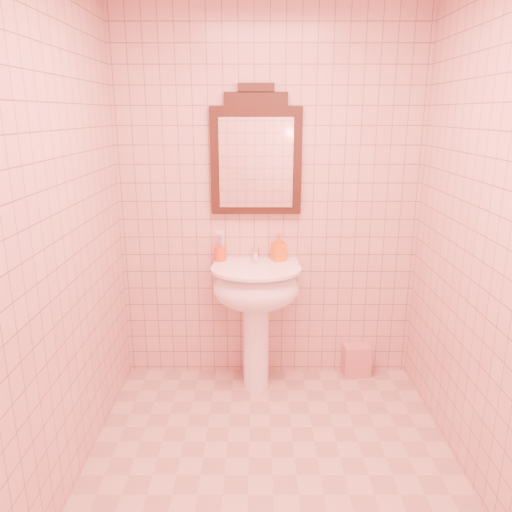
{
  "coord_description": "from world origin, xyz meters",
  "views": [
    {
      "loc": [
        -0.08,
        -2.18,
        1.81
      ],
      "look_at": [
        -0.09,
        0.55,
        1.03
      ],
      "focal_mm": 35.0,
      "sensor_mm": 36.0,
      "label": 1
    }
  ],
  "objects_px": {
    "toothbrush_cup": "(220,253)",
    "soap_dispenser": "(279,247)",
    "mirror": "(256,155)",
    "towel": "(356,360)",
    "pedestal_sink": "(256,297)"
  },
  "relations": [
    {
      "from": "toothbrush_cup",
      "to": "soap_dispenser",
      "type": "xyz_separation_m",
      "value": [
        0.39,
        0.0,
        0.04
      ]
    },
    {
      "from": "mirror",
      "to": "toothbrush_cup",
      "type": "relative_size",
      "value": 4.48
    },
    {
      "from": "toothbrush_cup",
      "to": "towel",
      "type": "xyz_separation_m",
      "value": [
        0.96,
        0.02,
        -0.8
      ]
    },
    {
      "from": "mirror",
      "to": "soap_dispenser",
      "type": "bearing_deg",
      "value": -18.3
    },
    {
      "from": "toothbrush_cup",
      "to": "towel",
      "type": "distance_m",
      "value": 1.25
    },
    {
      "from": "pedestal_sink",
      "to": "toothbrush_cup",
      "type": "relative_size",
      "value": 4.73
    },
    {
      "from": "pedestal_sink",
      "to": "mirror",
      "type": "bearing_deg",
      "value": 90.0
    },
    {
      "from": "mirror",
      "to": "toothbrush_cup",
      "type": "bearing_deg",
      "value": -167.47
    },
    {
      "from": "pedestal_sink",
      "to": "mirror",
      "type": "relative_size",
      "value": 1.06
    },
    {
      "from": "pedestal_sink",
      "to": "towel",
      "type": "bearing_deg",
      "value": 13.24
    },
    {
      "from": "soap_dispenser",
      "to": "pedestal_sink",
      "type": "bearing_deg",
      "value": -159.52
    },
    {
      "from": "towel",
      "to": "soap_dispenser",
      "type": "bearing_deg",
      "value": -178.24
    },
    {
      "from": "soap_dispenser",
      "to": "towel",
      "type": "relative_size",
      "value": 0.81
    },
    {
      "from": "pedestal_sink",
      "to": "mirror",
      "type": "xyz_separation_m",
      "value": [
        -0.0,
        0.2,
        0.89
      ]
    },
    {
      "from": "pedestal_sink",
      "to": "soap_dispenser",
      "type": "bearing_deg",
      "value": 45.09
    }
  ]
}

